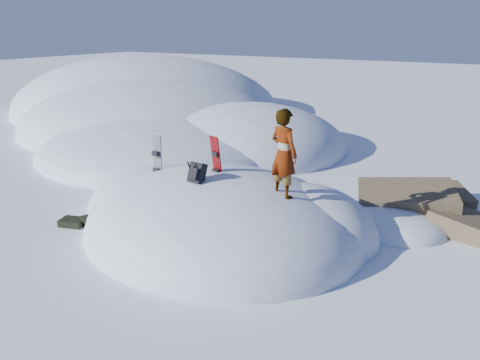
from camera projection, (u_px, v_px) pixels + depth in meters
The scene contains 9 objects.
ground at pixel (221, 232), 11.35m from camera, with size 120.00×120.00×0.00m, color white.
snow_mound at pixel (221, 227), 11.63m from camera, with size 8.00×6.00×3.00m.
snow_ridge at pixel (155, 122), 24.44m from camera, with size 21.50×18.50×6.40m.
rock_outcrop at pixel (406, 220), 12.01m from camera, with size 4.68×4.41×1.68m.
snowboard_red at pixel (217, 164), 11.04m from camera, with size 0.31×0.27×1.42m.
snowboard_dark at pixel (157, 164), 12.22m from camera, with size 0.29×0.18×1.53m.
backpack at pixel (197, 173), 10.41m from camera, with size 0.34×0.44×0.55m.
gear_pile at pixel (75, 222), 11.71m from camera, with size 0.83×0.64×0.22m.
person at pixel (284, 154), 9.83m from camera, with size 0.70×0.46×1.93m, color slate.
Camera 1 is at (5.66, -8.70, 4.78)m, focal length 35.00 mm.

